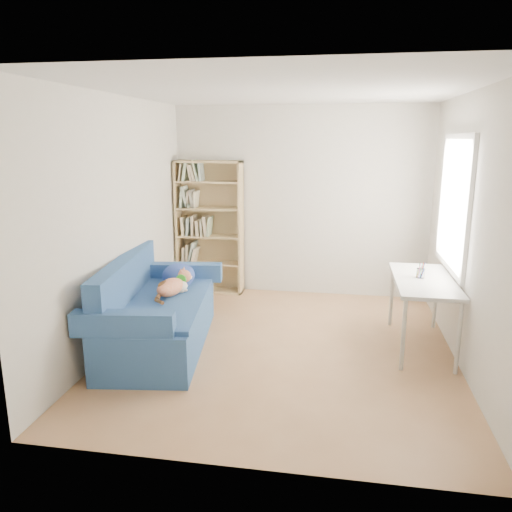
{
  "coord_description": "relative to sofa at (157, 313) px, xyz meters",
  "views": [
    {
      "loc": [
        0.55,
        -4.88,
        2.17
      ],
      "look_at": [
        -0.38,
        0.58,
        0.85
      ],
      "focal_mm": 35.0,
      "sensor_mm": 36.0,
      "label": 1
    }
  ],
  "objects": [
    {
      "name": "desk",
      "position": [
        2.75,
        0.43,
        0.32
      ],
      "size": [
        0.59,
        1.3,
        0.75
      ],
      "color": "silver",
      "rests_on": "ground"
    },
    {
      "name": "bookshelf",
      "position": [
        0.07,
        1.98,
        0.5
      ],
      "size": [
        0.93,
        0.29,
        1.86
      ],
      "color": "tan",
      "rests_on": "ground"
    },
    {
      "name": "sofa",
      "position": [
        0.0,
        0.0,
        0.0
      ],
      "size": [
        1.15,
        2.03,
        0.95
      ],
      "rotation": [
        0.0,
        0.0,
        0.13
      ],
      "color": "navy",
      "rests_on": "ground"
    },
    {
      "name": "pen_cup",
      "position": [
        2.72,
        0.46,
        0.45
      ],
      "size": [
        0.09,
        0.09,
        0.16
      ],
      "color": "white",
      "rests_on": "desk"
    },
    {
      "name": "ground",
      "position": [
        1.32,
        0.14,
        -0.36
      ],
      "size": [
        4.0,
        4.0,
        0.0
      ],
      "primitive_type": "plane",
      "color": "#A17148",
      "rests_on": "ground"
    },
    {
      "name": "room_shell",
      "position": [
        1.42,
        0.17,
        1.28
      ],
      "size": [
        3.54,
        4.04,
        2.62
      ],
      "color": "silver",
      "rests_on": "ground"
    }
  ]
}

